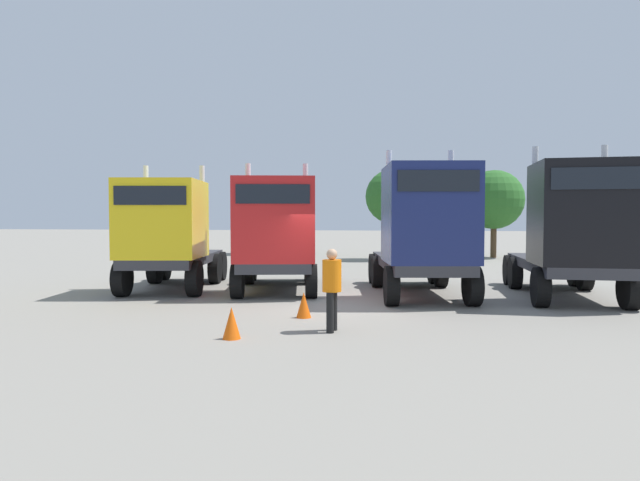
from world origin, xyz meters
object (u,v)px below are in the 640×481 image
Objects in this scene: semi_truck_red at (276,234)px; semi_truck_black at (574,232)px; traffic_cone_mid at (304,305)px; traffic_cone_far at (232,323)px; visitor_in_hivis at (332,284)px; semi_truck_yellow at (168,233)px; semi_truck_navy at (424,230)px.

semi_truck_black is (8.78, -0.25, 0.12)m from semi_truck_red.
traffic_cone_mid is 0.97× the size of traffic_cone_far.
semi_truck_red is at bearing 113.82° from traffic_cone_mid.
visitor_in_hivis is at bearing -57.72° from traffic_cone_mid.
visitor_in_hivis is 2.75× the size of traffic_cone_far.
semi_truck_red is (3.55, 0.28, -0.01)m from semi_truck_yellow.
traffic_cone_far is (-3.78, -6.01, -1.71)m from semi_truck_navy.
semi_truck_navy is 10.61× the size of traffic_cone_far.
traffic_cone_mid is at bearing -52.29° from visitor_in_hivis.
traffic_cone_mid is at bearing 11.33° from semi_truck_red.
semi_truck_navy is at bearing 57.85° from traffic_cone_far.
traffic_cone_far is (-7.94, -6.23, -1.69)m from semi_truck_black.
visitor_in_hivis is at bearing -31.20° from semi_truck_navy.
semi_truck_red is 0.93× the size of semi_truck_navy.
semi_truck_navy is 3.86× the size of visitor_in_hivis.
traffic_cone_mid is at bearing -48.86° from semi_truck_navy.
visitor_in_hivis is 1.85m from traffic_cone_mid.
traffic_cone_far is at bearing -5.04° from semi_truck_red.
semi_truck_navy is 4.85m from traffic_cone_mid.
traffic_cone_mid is at bearing 44.17° from semi_truck_yellow.
semi_truck_navy reaches higher than traffic_cone_mid.
semi_truck_red is at bearing -58.37° from visitor_in_hivis.
traffic_cone_mid is (-0.91, 1.45, -0.70)m from visitor_in_hivis.
semi_truck_black is 3.61× the size of visitor_in_hivis.
visitor_in_hivis is (-1.94, -4.97, -1.02)m from semi_truck_navy.
semi_truck_red is at bearing -91.49° from semi_truck_black.
traffic_cone_mid is at bearing 69.65° from traffic_cone_far.
semi_truck_black reaches higher than traffic_cone_far.
semi_truck_navy is at bearing 77.83° from semi_truck_yellow.
semi_truck_black is 8.08m from visitor_in_hivis.
semi_truck_navy reaches higher than semi_truck_yellow.
traffic_cone_far is (0.85, -6.48, -1.57)m from semi_truck_red.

